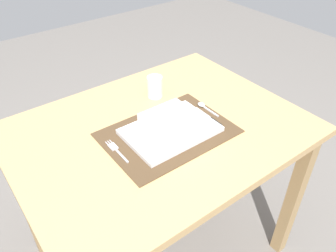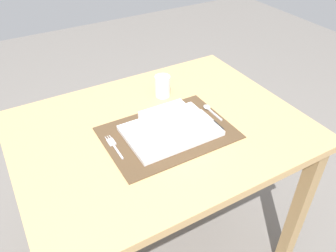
{
  "view_description": "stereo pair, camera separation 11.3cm",
  "coord_description": "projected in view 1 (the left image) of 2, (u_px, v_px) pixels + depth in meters",
  "views": [
    {
      "loc": [
        -0.54,
        -0.77,
        1.44
      ],
      "look_at": [
        0.01,
        -0.04,
        0.76
      ],
      "focal_mm": 36.17,
      "sensor_mm": 36.0,
      "label": 1
    },
    {
      "loc": [
        -0.44,
        -0.83,
        1.44
      ],
      "look_at": [
        0.01,
        -0.04,
        0.76
      ],
      "focal_mm": 36.17,
      "sensor_mm": 36.0,
      "label": 2
    }
  ],
  "objects": [
    {
      "name": "ground_plane",
      "position": [
        161.0,
        248.0,
        1.62
      ],
      "size": [
        6.0,
        6.0,
        0.0
      ],
      "primitive_type": "plane",
      "color": "slate"
    },
    {
      "name": "dining_table",
      "position": [
        159.0,
        149.0,
        1.24
      ],
      "size": [
        1.0,
        0.76,
        0.73
      ],
      "color": "tan",
      "rests_on": "ground"
    },
    {
      "name": "placemat",
      "position": [
        168.0,
        133.0,
        1.15
      ],
      "size": [
        0.43,
        0.31,
        0.0
      ],
      "primitive_type": "cube",
      "color": "#4C3823",
      "rests_on": "dining_table"
    },
    {
      "name": "serving_plate",
      "position": [
        170.0,
        130.0,
        1.15
      ],
      "size": [
        0.3,
        0.21,
        0.02
      ],
      "primitive_type": "cube",
      "color": "white",
      "rests_on": "placemat"
    },
    {
      "name": "porridge_bowl",
      "position": [
        172.0,
        125.0,
        1.13
      ],
      "size": [
        0.17,
        0.17,
        0.05
      ],
      "color": "white",
      "rests_on": "serving_plate"
    },
    {
      "name": "fork",
      "position": [
        116.0,
        150.0,
        1.08
      ],
      "size": [
        0.02,
        0.13,
        0.0
      ],
      "rotation": [
        0.0,
        0.0,
        -0.05
      ],
      "color": "silver",
      "rests_on": "placemat"
    },
    {
      "name": "spoon",
      "position": [
        203.0,
        106.0,
        1.27
      ],
      "size": [
        0.02,
        0.11,
        0.01
      ],
      "rotation": [
        0.0,
        0.0,
        -0.03
      ],
      "color": "silver",
      "rests_on": "placemat"
    },
    {
      "name": "butter_knife",
      "position": [
        209.0,
        118.0,
        1.21
      ],
      "size": [
        0.01,
        0.14,
        0.01
      ],
      "rotation": [
        0.0,
        0.0,
        0.06
      ],
      "color": "black",
      "rests_on": "placemat"
    },
    {
      "name": "bread_knife",
      "position": [
        205.0,
        120.0,
        1.21
      ],
      "size": [
        0.01,
        0.14,
        0.01
      ],
      "rotation": [
        0.0,
        0.0,
        0.08
      ],
      "color": "#59331E",
      "rests_on": "placemat"
    },
    {
      "name": "drinking_glass",
      "position": [
        155.0,
        88.0,
        1.32
      ],
      "size": [
        0.06,
        0.06,
        0.09
      ],
      "color": "white",
      "rests_on": "dining_table"
    }
  ]
}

